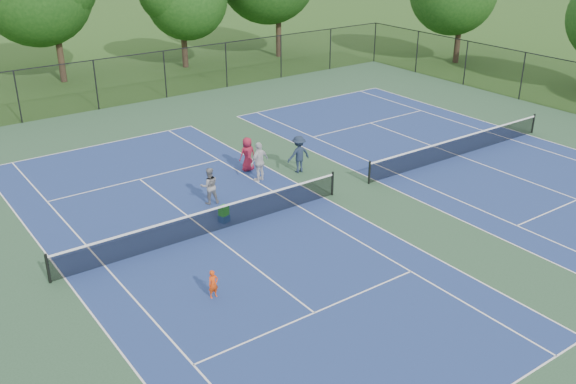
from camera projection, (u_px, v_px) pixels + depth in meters
ground at (351, 189)px, 27.85m from camera, size 140.00×140.00×0.00m
court_pad at (351, 189)px, 27.84m from camera, size 36.00×36.00×0.01m
tennis_court_left at (210, 231)px, 24.07m from camera, size 12.00×23.83×1.07m
tennis_court_right at (459, 154)px, 31.55m from camera, size 12.00×23.83×1.07m
perimeter_fence at (352, 155)px, 27.19m from camera, size 36.08×36.08×3.02m
child_player at (213, 284)px, 19.97m from camera, size 0.35×0.24×0.95m
instructor at (209, 186)px, 26.22m from camera, size 0.89×0.77×1.57m
bystander_a at (259, 162)px, 28.37m from camera, size 1.14×0.71×1.82m
bystander_b at (299, 154)px, 29.32m from camera, size 1.17×0.73×1.74m
bystander_c at (248, 154)px, 29.52m from camera, size 0.80×0.54×1.60m
ball_crate at (224, 218)px, 24.91m from camera, size 0.44×0.41×0.30m
ball_hopper at (224, 211)px, 24.77m from camera, size 0.41×0.37×0.38m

